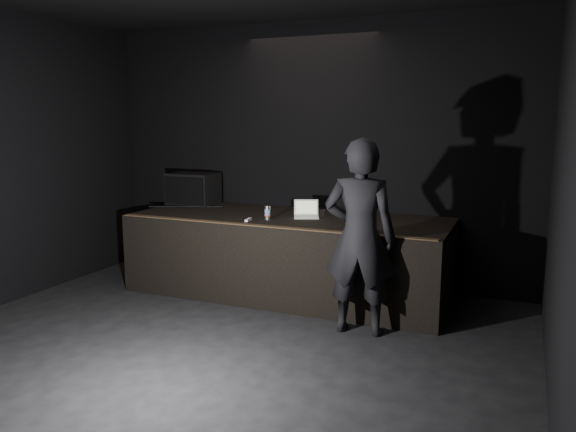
% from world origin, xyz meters
% --- Properties ---
extents(ground, '(7.00, 7.00, 0.00)m').
position_xyz_m(ground, '(0.00, 0.00, 0.00)').
color(ground, black).
rests_on(ground, ground).
extents(room_walls, '(6.10, 7.10, 3.52)m').
position_xyz_m(room_walls, '(0.00, 0.00, 2.02)').
color(room_walls, black).
rests_on(room_walls, ground).
extents(stage_riser, '(4.00, 1.50, 1.00)m').
position_xyz_m(stage_riser, '(0.00, 2.73, 0.50)').
color(stage_riser, black).
rests_on(stage_riser, ground).
extents(riser_lip, '(3.92, 0.10, 0.01)m').
position_xyz_m(riser_lip, '(0.00, 2.02, 1.01)').
color(riser_lip, brown).
rests_on(riser_lip, stage_riser).
extents(stage_monitor, '(0.67, 0.49, 0.45)m').
position_xyz_m(stage_monitor, '(-1.67, 3.14, 1.22)').
color(stage_monitor, black).
rests_on(stage_monitor, stage_riser).
extents(cable, '(0.96, 0.41, 0.02)m').
position_xyz_m(cable, '(-1.60, 2.84, 1.01)').
color(cable, black).
rests_on(cable, stage_riser).
extents(laptop, '(0.39, 0.37, 0.21)m').
position_xyz_m(laptop, '(0.22, 2.79, 1.05)').
color(laptop, silver).
rests_on(laptop, stage_riser).
extents(beer_can, '(0.07, 0.07, 0.17)m').
position_xyz_m(beer_can, '(-0.15, 2.43, 1.09)').
color(beer_can, silver).
rests_on(beer_can, stage_riser).
extents(plastic_cup, '(0.08, 0.08, 0.10)m').
position_xyz_m(plastic_cup, '(0.42, 2.81, 1.05)').
color(plastic_cup, white).
rests_on(plastic_cup, stage_riser).
extents(wii_remote, '(0.06, 0.16, 0.03)m').
position_xyz_m(wii_remote, '(-0.33, 2.25, 1.01)').
color(wii_remote, white).
rests_on(wii_remote, stage_riser).
extents(person, '(0.79, 0.56, 2.04)m').
position_xyz_m(person, '(1.20, 1.78, 1.02)').
color(person, black).
rests_on(person, ground).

